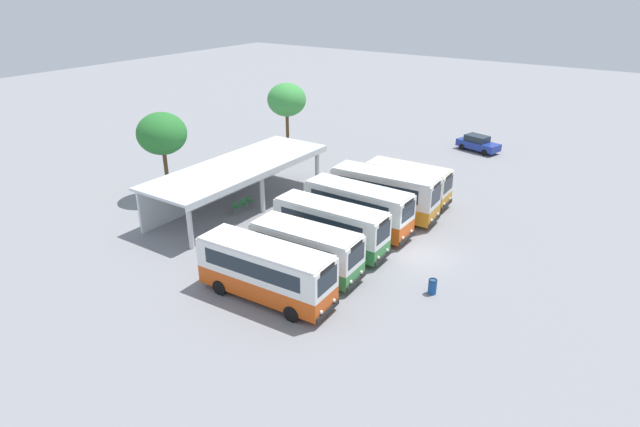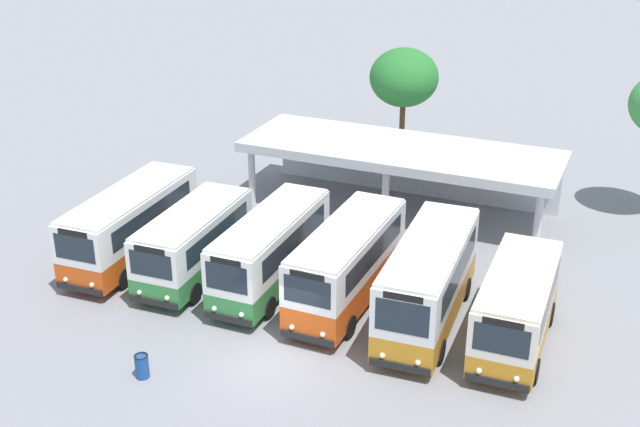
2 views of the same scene
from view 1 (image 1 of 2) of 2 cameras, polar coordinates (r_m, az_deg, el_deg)
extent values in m
plane|color=gray|center=(35.24, 10.50, -4.39)|extent=(180.00, 180.00, 0.00)
cylinder|color=black|center=(29.80, -0.60, -8.57)|extent=(0.26, 0.91, 0.90)
cylinder|color=black|center=(28.26, -3.05, -10.60)|extent=(0.26, 0.91, 0.90)
cylinder|color=black|center=(32.32, -7.99, -6.04)|extent=(0.26, 0.91, 0.90)
cylinder|color=black|center=(30.91, -10.61, -7.74)|extent=(0.26, 0.91, 0.90)
cube|color=#D14C14|center=(30.00, -5.74, -7.41)|extent=(2.65, 7.98, 1.08)
cube|color=white|center=(29.31, -5.85, -5.12)|extent=(2.65, 7.98, 1.66)
cube|color=white|center=(28.90, -5.92, -3.57)|extent=(2.57, 7.74, 0.12)
cube|color=black|center=(28.30, 0.83, -10.34)|extent=(2.21, 0.19, 0.28)
cube|color=#1E2833|center=(27.34, 0.77, -7.15)|extent=(1.90, 0.13, 1.08)
cube|color=black|center=(27.01, 0.78, -5.95)|extent=(1.39, 0.11, 0.24)
cube|color=#1E2833|center=(30.14, -4.68, -4.10)|extent=(0.31, 6.31, 0.91)
cube|color=#1E2833|center=(28.57, -7.41, -5.91)|extent=(0.31, 6.31, 0.91)
sphere|color=#EAEACC|center=(28.59, 1.49, -9.21)|extent=(0.20, 0.20, 0.20)
sphere|color=#EAEACC|center=(27.68, 0.13, -10.43)|extent=(0.20, 0.20, 0.20)
cylinder|color=black|center=(32.28, 2.72, -5.86)|extent=(0.26, 0.91, 0.90)
cylinder|color=black|center=(30.64, 0.70, -7.59)|extent=(0.26, 0.91, 0.90)
cylinder|color=black|center=(34.23, -3.39, -4.03)|extent=(0.26, 0.91, 0.90)
cylinder|color=black|center=(32.69, -5.60, -5.54)|extent=(0.26, 0.91, 0.90)
cube|color=#337F3D|center=(32.21, -1.47, -5.11)|extent=(2.56, 6.82, 0.92)
cube|color=white|center=(31.62, -1.50, -3.10)|extent=(2.56, 6.82, 1.61)
cube|color=white|center=(31.24, -1.51, -1.69)|extent=(2.49, 6.62, 0.12)
cube|color=black|center=(30.87, 3.86, -7.22)|extent=(2.18, 0.19, 0.28)
cube|color=#1E2833|center=(30.08, 3.87, -4.53)|extent=(1.88, 0.13, 1.04)
cube|color=black|center=(29.79, 3.90, -3.46)|extent=(1.37, 0.11, 0.24)
cube|color=#1E2833|center=(32.50, -0.55, -2.21)|extent=(0.26, 5.38, 0.88)
cube|color=#1E2833|center=(30.81, -2.81, -3.78)|extent=(0.26, 5.38, 0.88)
sphere|color=#EAEACC|center=(31.20, 4.41, -6.22)|extent=(0.20, 0.20, 0.20)
sphere|color=#EAEACC|center=(30.24, 3.29, -7.24)|extent=(0.20, 0.20, 0.20)
cylinder|color=black|center=(34.87, 5.28, -3.55)|extent=(0.23, 0.90, 0.90)
cylinder|color=black|center=(33.29, 3.60, -4.89)|extent=(0.23, 0.90, 0.90)
cylinder|color=black|center=(37.07, -1.13, -1.71)|extent=(0.23, 0.90, 0.90)
cylinder|color=black|center=(35.59, -2.99, -2.88)|extent=(0.23, 0.90, 0.90)
cube|color=#337F3D|center=(34.95, 1.11, -2.61)|extent=(2.23, 7.64, 0.97)
cube|color=white|center=(34.38, 1.13, -0.60)|extent=(2.23, 7.64, 1.72)
cube|color=white|center=(34.01, 1.14, 0.81)|extent=(2.16, 7.41, 0.12)
cube|color=black|center=(33.45, 6.68, -4.73)|extent=(2.03, 0.13, 0.28)
cube|color=#1E2833|center=(32.68, 6.75, -2.03)|extent=(1.75, 0.07, 1.12)
cube|color=black|center=(32.38, 6.81, -0.93)|extent=(1.28, 0.07, 0.24)
cube|color=#1E2833|center=(35.22, 1.91, 0.10)|extent=(0.12, 6.09, 0.94)
cube|color=#1E2833|center=(33.60, 0.01, -1.10)|extent=(0.12, 6.09, 0.94)
sphere|color=#EAEACC|center=(33.77, 7.15, -3.87)|extent=(0.20, 0.20, 0.20)
sphere|color=#EAEACC|center=(32.84, 6.22, -4.67)|extent=(0.20, 0.20, 0.20)
cylinder|color=black|center=(37.59, 7.92, -1.57)|extent=(0.23, 0.90, 0.90)
cylinder|color=black|center=(35.86, 6.33, -2.79)|extent=(0.23, 0.90, 0.90)
cylinder|color=black|center=(39.72, 1.86, 0.08)|extent=(0.23, 0.90, 0.90)
cylinder|color=black|center=(38.09, 0.08, -0.98)|extent=(0.23, 0.90, 0.90)
cube|color=#D14C14|center=(37.53, 4.00, -0.54)|extent=(2.34, 7.67, 1.20)
cube|color=silver|center=(36.97, 4.06, 1.46)|extent=(2.34, 7.67, 1.64)
cube|color=silver|center=(36.64, 4.10, 2.73)|extent=(2.27, 7.44, 0.12)
cube|color=black|center=(36.11, 9.22, -2.64)|extent=(2.14, 0.12, 0.28)
cube|color=#1E2833|center=(35.32, 9.36, 0.18)|extent=(1.85, 0.07, 1.07)
cube|color=black|center=(35.07, 9.43, 1.15)|extent=(1.35, 0.06, 0.24)
cube|color=#1E2833|center=(37.89, 4.81, 2.09)|extent=(0.11, 6.12, 0.90)
cube|color=#1E2833|center=(36.11, 3.01, 1.02)|extent=(0.11, 6.12, 0.90)
sphere|color=#EAEACC|center=(36.49, 9.67, -1.84)|extent=(0.20, 0.20, 0.20)
sphere|color=#EAEACC|center=(35.47, 8.80, -2.56)|extent=(0.20, 0.20, 0.20)
cylinder|color=black|center=(40.49, 10.55, 0.15)|extent=(0.27, 0.91, 0.90)
cylinder|color=black|center=(38.60, 9.36, -0.97)|extent=(0.27, 0.91, 0.90)
cylinder|color=black|center=(42.26, 4.36, 1.53)|extent=(0.27, 0.91, 0.90)
cylinder|color=black|center=(40.46, 2.94, 0.52)|extent=(0.27, 0.91, 0.90)
cube|color=orange|center=(40.20, 6.78, 0.96)|extent=(2.73, 8.03, 1.09)
cube|color=silver|center=(39.65, 6.88, 2.94)|extent=(2.73, 8.03, 1.88)
cube|color=silver|center=(39.31, 6.95, 4.30)|extent=(2.65, 7.79, 0.12)
cube|color=black|center=(39.06, 12.06, -0.77)|extent=(2.19, 0.22, 0.28)
cube|color=#1E2833|center=(38.32, 12.24, 1.88)|extent=(1.89, 0.15, 1.22)
cube|color=black|center=(38.05, 12.34, 2.96)|extent=(1.38, 0.13, 0.24)
cube|color=#1E2833|center=(40.65, 7.43, 3.52)|extent=(0.39, 6.32, 1.03)
cube|color=#1E2833|center=(38.70, 6.04, 2.53)|extent=(0.39, 6.32, 1.03)
sphere|color=#EAEACC|center=(39.49, 12.40, -0.03)|extent=(0.20, 0.20, 0.20)
sphere|color=#EAEACC|center=(38.38, 11.76, -0.68)|extent=(0.20, 0.20, 0.20)
cylinder|color=black|center=(43.39, 12.22, 1.64)|extent=(0.24, 0.91, 0.90)
cylinder|color=black|center=(41.50, 11.12, 0.70)|extent=(0.24, 0.91, 0.90)
cylinder|color=black|center=(44.83, 7.35, 2.73)|extent=(0.24, 0.91, 0.90)
cylinder|color=black|center=(43.01, 6.09, 1.86)|extent=(0.24, 0.91, 0.90)
cube|color=orange|center=(42.99, 9.20, 2.24)|extent=(2.44, 6.66, 0.92)
cube|color=beige|center=(42.55, 9.31, 3.83)|extent=(2.44, 6.66, 1.62)
cube|color=beige|center=(42.27, 9.39, 4.94)|extent=(2.37, 6.46, 0.12)
cube|color=black|center=(42.02, 13.31, 0.90)|extent=(2.16, 0.16, 0.28)
cube|color=#1E2833|center=(41.44, 13.46, 3.00)|extent=(1.86, 0.10, 1.06)
cube|color=black|center=(41.23, 13.55, 3.84)|extent=(1.36, 0.09, 0.24)
cube|color=#1E2833|center=(43.55, 9.80, 4.33)|extent=(0.18, 5.29, 0.89)
cube|color=#1E2833|center=(41.60, 8.55, 3.48)|extent=(0.18, 5.29, 0.89)
sphere|color=#EAEACC|center=(42.46, 13.63, 1.56)|extent=(0.20, 0.20, 0.20)
sphere|color=#EAEACC|center=(41.36, 13.04, 1.02)|extent=(0.20, 0.20, 0.20)
cylinder|color=black|center=(57.96, 17.98, 6.49)|extent=(0.34, 0.66, 0.64)
cylinder|color=black|center=(56.60, 17.07, 6.20)|extent=(0.34, 0.66, 0.64)
cylinder|color=black|center=(59.34, 15.81, 7.14)|extent=(0.34, 0.66, 0.64)
cylinder|color=black|center=(58.01, 14.86, 6.87)|extent=(0.34, 0.66, 0.64)
cube|color=navy|center=(57.87, 16.46, 7.01)|extent=(2.86, 4.65, 0.70)
cube|color=#1E2833|center=(57.81, 16.36, 7.68)|extent=(2.04, 2.57, 0.60)
cylinder|color=silver|center=(35.84, -13.66, -1.33)|extent=(0.36, 0.36, 3.20)
cylinder|color=silver|center=(40.61, -6.16, 2.26)|extent=(0.36, 0.36, 3.20)
cylinder|color=silver|center=(46.05, -0.31, 5.02)|extent=(0.36, 0.36, 3.20)
cube|color=silver|center=(43.55, -10.79, 3.47)|extent=(15.40, 0.20, 3.20)
cube|color=silver|center=(41.41, -8.59, 5.06)|extent=(15.90, 5.48, 0.20)
cube|color=silver|center=(39.79, -5.70, 4.07)|extent=(15.90, 0.10, 0.28)
cylinder|color=slate|center=(41.23, -8.49, 0.39)|extent=(0.03, 0.03, 0.44)
cylinder|color=slate|center=(40.99, -8.81, 0.23)|extent=(0.03, 0.03, 0.44)
cylinder|color=slate|center=(41.45, -8.86, 0.50)|extent=(0.03, 0.03, 0.44)
cylinder|color=slate|center=(41.21, -9.18, 0.33)|extent=(0.03, 0.03, 0.44)
cube|color=#2D8C47|center=(41.12, -8.86, 0.67)|extent=(0.45, 0.45, 0.04)
cube|color=#2D8C47|center=(41.17, -9.09, 0.98)|extent=(0.44, 0.06, 0.40)
cylinder|color=slate|center=(41.67, -7.71, 0.70)|extent=(0.03, 0.03, 0.44)
cylinder|color=slate|center=(41.43, -8.01, 0.54)|extent=(0.03, 0.03, 0.44)
cylinder|color=slate|center=(41.89, -8.08, 0.80)|extent=(0.03, 0.03, 0.44)
cylinder|color=slate|center=(41.64, -8.39, 0.64)|extent=(0.03, 0.03, 0.44)
cube|color=#2D8C47|center=(41.56, -8.06, 0.97)|extent=(0.45, 0.45, 0.04)
cube|color=#2D8C47|center=(41.61, -8.29, 1.29)|extent=(0.44, 0.06, 0.40)
cylinder|color=slate|center=(42.21, -7.09, 1.04)|extent=(0.03, 0.03, 0.44)
cylinder|color=slate|center=(41.97, -7.39, 0.89)|extent=(0.03, 0.03, 0.44)
cylinder|color=slate|center=(42.42, -7.46, 1.14)|extent=(0.03, 0.03, 0.44)
cylinder|color=slate|center=(42.18, -7.76, 0.99)|extent=(0.03, 0.03, 0.44)
cube|color=#2D8C47|center=(42.10, -7.44, 1.32)|extent=(0.45, 0.45, 0.04)
cube|color=#2D8C47|center=(42.15, -7.66, 1.62)|extent=(0.44, 0.06, 0.40)
cylinder|color=brown|center=(44.90, -15.97, 4.01)|extent=(0.32, 0.32, 3.84)
ellipsoid|color=#28722D|center=(43.93, -16.47, 8.16)|extent=(3.88, 3.88, 3.30)
cylinder|color=brown|center=(53.22, -3.46, 8.22)|extent=(0.32, 0.32, 4.35)
ellipsoid|color=green|center=(52.38, -3.56, 11.99)|extent=(3.71, 3.71, 3.15)
cylinder|color=#19478C|center=(31.15, 11.86, -7.64)|extent=(0.48, 0.48, 0.85)
torus|color=black|center=(30.92, 11.93, -6.93)|extent=(0.49, 0.49, 0.06)
camera|label=2|loc=(41.28, 50.61, 16.04)|focal=45.47mm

